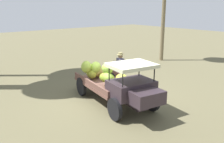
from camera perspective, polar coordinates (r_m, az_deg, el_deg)
ground_plane at (r=10.34m, az=0.27°, el=-6.31°), size 60.00×60.00×0.00m
truck at (r=9.44m, az=1.11°, el=-2.69°), size 4.61×2.31×1.83m
farmer at (r=11.71m, az=1.91°, el=1.04°), size 0.54×0.50×1.64m
wooden_crate at (r=11.97m, az=-5.74°, el=-2.18°), size 0.58×0.42×0.48m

